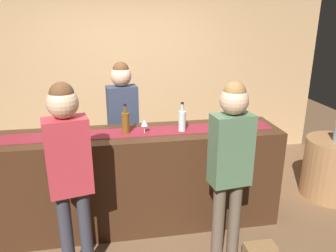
# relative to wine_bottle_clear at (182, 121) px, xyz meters

# --- Properties ---
(ground_plane) EXTENTS (10.00, 10.00, 0.00)m
(ground_plane) POSITION_rel_wine_bottle_clear_xyz_m (-0.41, 0.04, -1.16)
(ground_plane) COLOR brown
(back_wall) EXTENTS (6.00, 0.12, 2.90)m
(back_wall) POSITION_rel_wine_bottle_clear_xyz_m (-0.41, 1.94, 0.29)
(back_wall) COLOR tan
(back_wall) RESTS_ON ground
(bar_counter) EXTENTS (2.86, 0.60, 1.05)m
(bar_counter) POSITION_rel_wine_bottle_clear_xyz_m (-0.41, 0.04, -0.64)
(bar_counter) COLOR #3D2314
(bar_counter) RESTS_ON ground
(counter_runner_cloth) EXTENTS (2.71, 0.28, 0.01)m
(counter_runner_cloth) POSITION_rel_wine_bottle_clear_xyz_m (-0.41, 0.04, -0.11)
(counter_runner_cloth) COLOR maroon
(counter_runner_cloth) RESTS_ON bar_counter
(wine_bottle_clear) EXTENTS (0.07, 0.07, 0.30)m
(wine_bottle_clear) POSITION_rel_wine_bottle_clear_xyz_m (0.00, 0.00, 0.00)
(wine_bottle_clear) COLOR #B2C6C1
(wine_bottle_clear) RESTS_ON bar_counter
(wine_bottle_amber) EXTENTS (0.07, 0.07, 0.30)m
(wine_bottle_amber) POSITION_rel_wine_bottle_clear_xyz_m (-0.56, 0.03, 0.00)
(wine_bottle_amber) COLOR brown
(wine_bottle_amber) RESTS_ON bar_counter
(wine_glass_near_customer) EXTENTS (0.07, 0.07, 0.14)m
(wine_glass_near_customer) POSITION_rel_wine_bottle_clear_xyz_m (-1.03, 0.05, -0.01)
(wine_glass_near_customer) COLOR silver
(wine_glass_near_customer) RESTS_ON bar_counter
(wine_glass_mid_counter) EXTENTS (0.07, 0.07, 0.14)m
(wine_glass_mid_counter) POSITION_rel_wine_bottle_clear_xyz_m (-0.38, 0.00, -0.01)
(wine_glass_mid_counter) COLOR silver
(wine_glass_mid_counter) RESTS_ON bar_counter
(bartender) EXTENTS (0.36, 0.24, 1.68)m
(bartender) POSITION_rel_wine_bottle_clear_xyz_m (-0.57, 0.62, -0.13)
(bartender) COLOR #26262B
(bartender) RESTS_ON ground
(customer_sipping) EXTENTS (0.36, 0.24, 1.68)m
(customer_sipping) POSITION_rel_wine_bottle_clear_xyz_m (0.28, -0.65, -0.13)
(customer_sipping) COLOR brown
(customer_sipping) RESTS_ON ground
(customer_browsing) EXTENTS (0.38, 0.27, 1.70)m
(customer_browsing) POSITION_rel_wine_bottle_clear_xyz_m (-1.04, -0.59, -0.11)
(customer_browsing) COLOR #33333D
(customer_browsing) RESTS_ON ground
(round_side_table) EXTENTS (0.68, 0.68, 0.74)m
(round_side_table) POSITION_rel_wine_bottle_clear_xyz_m (1.95, 0.22, -0.79)
(round_side_table) COLOR #996B42
(round_side_table) RESTS_ON ground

